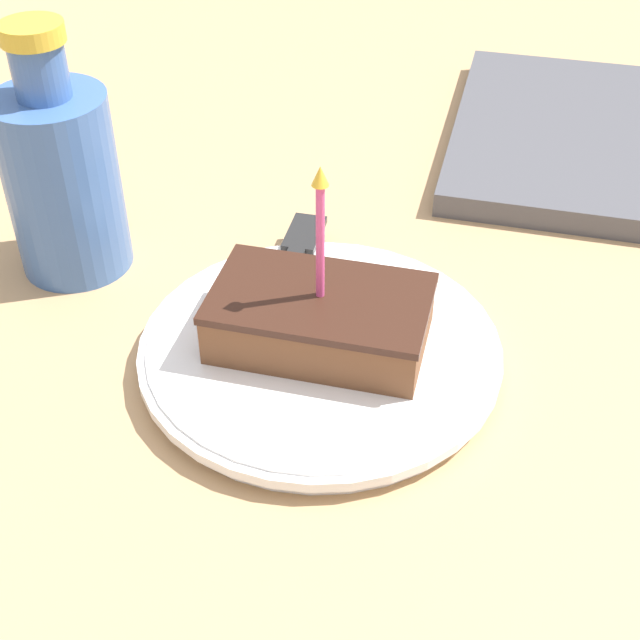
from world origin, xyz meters
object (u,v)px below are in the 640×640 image
object	(u,v)px
bottle	(62,176)
marble_board	(585,137)
fork	(288,271)
cake_slice	(320,317)
plate	(320,351)

from	to	relation	value
bottle	marble_board	distance (m)	0.45
marble_board	fork	bearing A→B (deg)	143.94
bottle	cake_slice	bearing A→B (deg)	-107.74
plate	bottle	bearing A→B (deg)	71.81
fork	marble_board	distance (m)	0.33
plate	bottle	size ratio (longest dim) A/B	1.28
fork	bottle	xyz separation A→B (m)	(0.00, 0.16, 0.05)
plate	marble_board	distance (m)	0.37
cake_slice	bottle	world-z (taller)	bottle
cake_slice	marble_board	world-z (taller)	cake_slice
cake_slice	marble_board	xyz separation A→B (m)	(0.33, -0.16, -0.03)
fork	bottle	size ratio (longest dim) A/B	0.93
plate	bottle	world-z (taller)	bottle
bottle	marble_board	size ratio (longest dim) A/B	0.61
cake_slice	fork	bearing A→B (deg)	31.28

